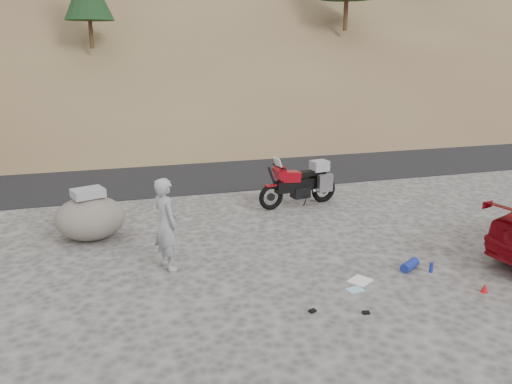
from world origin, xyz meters
TOP-DOWN VIEW (x-y plane):
  - ground at (0.00, 0.00)m, footprint 140.00×140.00m
  - road at (0.00, 9.00)m, footprint 120.00×7.00m
  - motorcycle at (1.49, 3.73)m, footprint 2.42×0.95m
  - man at (-2.57, 0.59)m, footprint 0.66×0.79m
  - boulder at (-4.08, 2.66)m, footprint 1.71×1.52m
  - gear_white_cloth at (0.85, -1.02)m, footprint 0.53×0.52m
  - gear_blue_mat at (2.03, -0.83)m, footprint 0.50×0.41m
  - gear_bottle at (2.37, -1.06)m, footprint 0.08×0.08m
  - gear_funnel at (2.79, -2.05)m, footprint 0.14×0.14m
  - gear_glove_a at (0.38, -2.13)m, footprint 0.14×0.11m
  - gear_glove_b at (-0.45, -1.83)m, footprint 0.13×0.12m
  - gear_blue_cloth at (0.59, -1.32)m, footprint 0.32×0.25m

SIDE VIEW (x-z plane):
  - ground at x=0.00m, z-range 0.00..0.00m
  - road at x=0.00m, z-range -0.03..0.03m
  - man at x=-2.57m, z-range -0.93..0.93m
  - gear_blue_cloth at x=0.59m, z-range 0.00..0.01m
  - gear_white_cloth at x=0.85m, z-range 0.00..0.01m
  - gear_glove_a at x=0.38m, z-range 0.00..0.03m
  - gear_glove_b at x=-0.45m, z-range 0.00..0.04m
  - gear_funnel at x=2.79m, z-range 0.00..0.17m
  - gear_blue_mat at x=2.03m, z-range 0.00..0.19m
  - gear_bottle at x=2.37m, z-range 0.00..0.20m
  - boulder at x=-4.08m, z-range -0.07..1.11m
  - motorcycle at x=1.49m, z-range -0.11..1.34m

